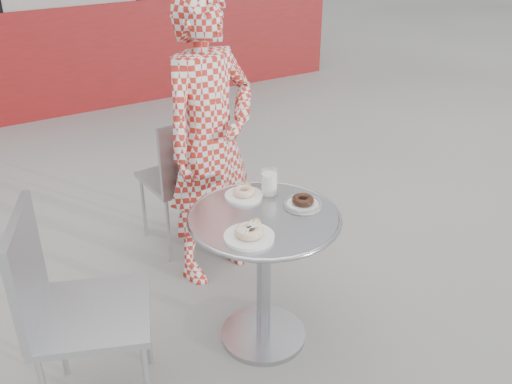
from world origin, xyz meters
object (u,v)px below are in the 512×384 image
plate_far (244,193)px  plate_near (249,233)px  chair_far (182,204)px  chair_left (96,350)px  plate_checker (303,203)px  milk_cup (269,183)px  seated_person (210,142)px  bistro_table (264,248)px

plate_far → plate_near: size_ratio=0.85×
chair_far → plate_near: size_ratio=4.06×
chair_left → plate_checker: (0.98, -0.03, 0.41)m
chair_left → milk_cup: chair_left is taller
seated_person → plate_far: size_ratio=8.88×
plate_far → milk_cup: (0.11, -0.04, 0.04)m
bistro_table → seated_person: 0.70m
seated_person → plate_far: 0.46m
plate_checker → milk_cup: size_ratio=1.39×
bistro_table → chair_left: (-0.79, 0.02, -0.23)m
bistro_table → chair_far: bearing=88.0°
chair_left → seated_person: bearing=-32.8°
plate_near → plate_checker: (0.34, 0.11, -0.01)m
chair_far → plate_far: (-0.02, -0.79, 0.44)m
bistro_table → plate_far: bearing=86.0°
bistro_table → plate_far: plate_far is taller
seated_person → plate_checker: seated_person is taller
plate_checker → chair_left: bearing=178.5°
bistro_table → plate_checker: size_ratio=3.97×
plate_checker → plate_far: bearing=131.0°
bistro_table → milk_cup: 0.30m
bistro_table → plate_far: size_ratio=3.89×
plate_far → bistro_table: bearing=-94.0°
bistro_table → chair_left: bearing=178.8°
seated_person → plate_near: bearing=-121.0°
bistro_table → seated_person: bearing=83.7°
chair_far → plate_far: chair_far is taller
plate_far → plate_near: (-0.16, -0.32, 0.00)m
chair_far → plate_checker: chair_far is taller
plate_far → milk_cup: bearing=-18.5°
seated_person → plate_near: 0.80m
chair_left → seated_person: seated_person is taller
bistro_table → plate_near: size_ratio=3.31×
chair_left → plate_near: size_ratio=4.45×
bistro_table → seated_person: (0.07, 0.65, 0.26)m
plate_far → chair_far: bearing=88.4°
plate_far → plate_checker: size_ratio=1.02×
plate_checker → seated_person: bearing=100.7°
chair_left → milk_cup: bearing=-60.1°
chair_far → plate_checker: size_ratio=4.87×
bistro_table → plate_near: plate_near is taller
bistro_table → chair_far: chair_far is taller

